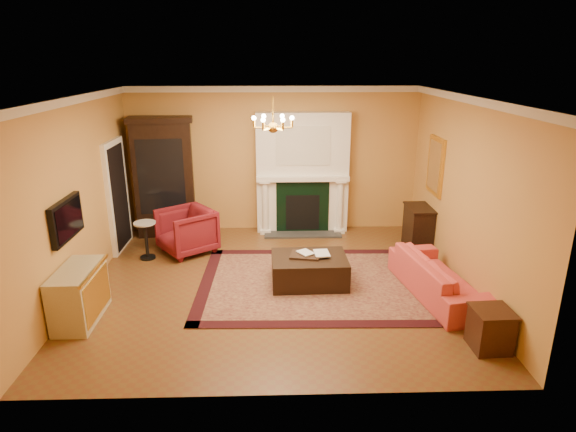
{
  "coord_description": "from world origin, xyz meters",
  "views": [
    {
      "loc": [
        0.0,
        -7.16,
        3.53
      ],
      "look_at": [
        0.23,
        0.3,
        1.07
      ],
      "focal_mm": 30.0,
      "sensor_mm": 36.0,
      "label": 1
    }
  ],
  "objects_px": {
    "china_cabinet": "(165,179)",
    "leather_ottoman": "(309,270)",
    "end_table": "(490,330)",
    "coral_sofa": "(440,271)",
    "wingback_armchair": "(186,229)",
    "pedestal_table": "(146,238)",
    "console_table": "(418,228)",
    "commode": "(79,295)"
  },
  "relations": [
    {
      "from": "end_table",
      "to": "china_cabinet",
      "type": "bearing_deg",
      "value": 138.28
    },
    {
      "from": "commode",
      "to": "leather_ottoman",
      "type": "height_order",
      "value": "commode"
    },
    {
      "from": "end_table",
      "to": "leather_ottoman",
      "type": "distance_m",
      "value": 2.89
    },
    {
      "from": "coral_sofa",
      "to": "leather_ottoman",
      "type": "height_order",
      "value": "coral_sofa"
    },
    {
      "from": "wingback_armchair",
      "to": "pedestal_table",
      "type": "relative_size",
      "value": 1.32
    },
    {
      "from": "china_cabinet",
      "to": "leather_ottoman",
      "type": "bearing_deg",
      "value": -49.14
    },
    {
      "from": "china_cabinet",
      "to": "commode",
      "type": "distance_m",
      "value": 3.66
    },
    {
      "from": "wingback_armchair",
      "to": "pedestal_table",
      "type": "xyz_separation_m",
      "value": [
        -0.69,
        -0.3,
        -0.06
      ]
    },
    {
      "from": "china_cabinet",
      "to": "console_table",
      "type": "height_order",
      "value": "china_cabinet"
    },
    {
      "from": "china_cabinet",
      "to": "coral_sofa",
      "type": "bearing_deg",
      "value": -39.17
    },
    {
      "from": "coral_sofa",
      "to": "commode",
      "type": "bearing_deg",
      "value": 87.02
    },
    {
      "from": "wingback_armchair",
      "to": "coral_sofa",
      "type": "height_order",
      "value": "wingback_armchair"
    },
    {
      "from": "end_table",
      "to": "leather_ottoman",
      "type": "bearing_deg",
      "value": 138.12
    },
    {
      "from": "commode",
      "to": "leather_ottoman",
      "type": "relative_size",
      "value": 0.86
    },
    {
      "from": "commode",
      "to": "end_table",
      "type": "distance_m",
      "value": 5.52
    },
    {
      "from": "china_cabinet",
      "to": "pedestal_table",
      "type": "relative_size",
      "value": 3.29
    },
    {
      "from": "china_cabinet",
      "to": "end_table",
      "type": "bearing_deg",
      "value": -49.26
    },
    {
      "from": "leather_ottoman",
      "to": "coral_sofa",
      "type": "bearing_deg",
      "value": -14.42
    },
    {
      "from": "wingback_armchair",
      "to": "commode",
      "type": "xyz_separation_m",
      "value": [
        -1.08,
        -2.46,
        -0.08
      ]
    },
    {
      "from": "end_table",
      "to": "leather_ottoman",
      "type": "xyz_separation_m",
      "value": [
        -2.15,
        1.93,
        -0.02
      ]
    },
    {
      "from": "pedestal_table",
      "to": "console_table",
      "type": "xyz_separation_m",
      "value": [
        5.12,
        0.37,
        -0.01
      ]
    },
    {
      "from": "coral_sofa",
      "to": "leather_ottoman",
      "type": "relative_size",
      "value": 1.72
    },
    {
      "from": "end_table",
      "to": "wingback_armchair",
      "type": "bearing_deg",
      "value": 142.59
    },
    {
      "from": "console_table",
      "to": "leather_ottoman",
      "type": "bearing_deg",
      "value": -146.24
    },
    {
      "from": "console_table",
      "to": "coral_sofa",
      "type": "bearing_deg",
      "value": -96.85
    },
    {
      "from": "china_cabinet",
      "to": "leather_ottoman",
      "type": "height_order",
      "value": "china_cabinet"
    },
    {
      "from": "leather_ottoman",
      "to": "end_table",
      "type": "bearing_deg",
      "value": -43.23
    },
    {
      "from": "china_cabinet",
      "to": "wingback_armchair",
      "type": "bearing_deg",
      "value": -69.02
    },
    {
      "from": "console_table",
      "to": "china_cabinet",
      "type": "bearing_deg",
      "value": 168.5
    },
    {
      "from": "pedestal_table",
      "to": "console_table",
      "type": "relative_size",
      "value": 0.88
    },
    {
      "from": "wingback_armchair",
      "to": "end_table",
      "type": "height_order",
      "value": "wingback_armchair"
    },
    {
      "from": "coral_sofa",
      "to": "leather_ottoman",
      "type": "xyz_separation_m",
      "value": [
        -1.99,
        0.46,
        -0.17
      ]
    },
    {
      "from": "pedestal_table",
      "to": "coral_sofa",
      "type": "bearing_deg",
      "value": -17.89
    },
    {
      "from": "end_table",
      "to": "coral_sofa",
      "type": "bearing_deg",
      "value": 96.44
    },
    {
      "from": "pedestal_table",
      "to": "wingback_armchair",
      "type": "bearing_deg",
      "value": 23.18
    },
    {
      "from": "commode",
      "to": "leather_ottoman",
      "type": "xyz_separation_m",
      "value": [
        3.3,
        1.05,
        -0.15
      ]
    },
    {
      "from": "coral_sofa",
      "to": "console_table",
      "type": "distance_m",
      "value": 1.97
    },
    {
      "from": "china_cabinet",
      "to": "end_table",
      "type": "relative_size",
      "value": 4.47
    },
    {
      "from": "coral_sofa",
      "to": "leather_ottoman",
      "type": "bearing_deg",
      "value": 67.6
    },
    {
      "from": "china_cabinet",
      "to": "pedestal_table",
      "type": "xyz_separation_m",
      "value": [
        -0.11,
        -1.37,
        -0.75
      ]
    },
    {
      "from": "wingback_armchair",
      "to": "coral_sofa",
      "type": "distance_m",
      "value": 4.6
    },
    {
      "from": "wingback_armchair",
      "to": "coral_sofa",
      "type": "relative_size",
      "value": 0.45
    }
  ]
}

